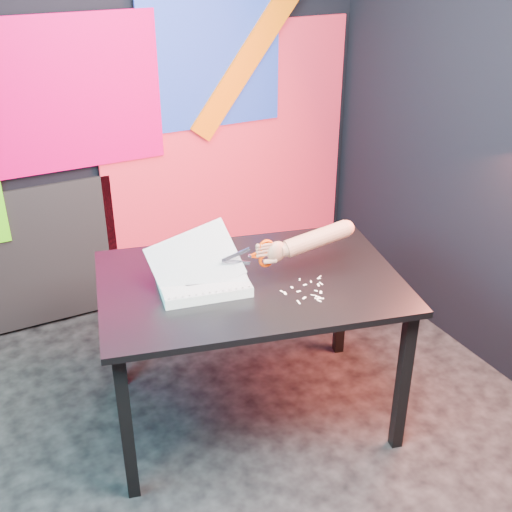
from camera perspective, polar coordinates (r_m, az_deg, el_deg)
room at (r=2.31m, az=-1.82°, el=7.41°), size 3.01×3.01×2.71m
backdrop at (r=3.75m, az=-10.69°, el=8.63°), size 2.88×0.05×2.08m
work_table at (r=2.86m, az=-0.54°, el=-3.47°), size 1.48×1.15×0.75m
printout_stack at (r=2.75m, az=-4.75°, el=-2.31°), size 0.42×0.34×0.28m
scissors at (r=2.76m, az=0.60°, el=0.18°), size 0.23×0.04×0.13m
hand_forearm at (r=2.82m, az=4.83°, el=1.37°), size 0.45×0.12×0.15m
paper_clippings at (r=2.73m, az=4.70°, el=-3.18°), size 0.23×0.21×0.00m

